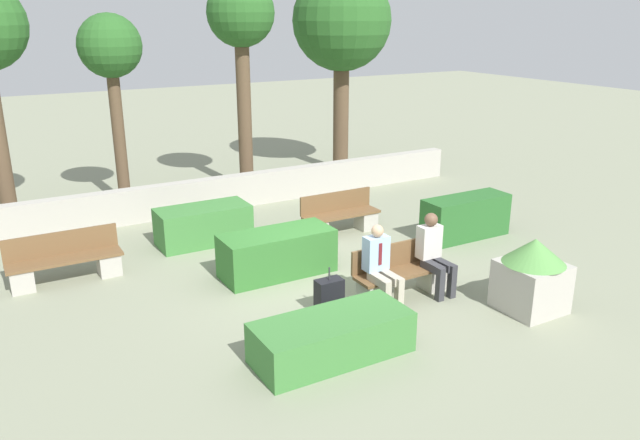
{
  "coord_description": "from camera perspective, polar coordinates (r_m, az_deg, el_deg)",
  "views": [
    {
      "loc": [
        -4.88,
        -8.48,
        4.34
      ],
      "look_at": [
        0.25,
        0.5,
        0.9
      ],
      "focal_mm": 35.0,
      "sensor_mm": 36.0,
      "label": 1
    }
  ],
  "objects": [
    {
      "name": "ground_plane",
      "position": [
        10.7,
        0.17,
        -5.52
      ],
      "size": [
        60.0,
        60.0,
        0.0
      ],
      "primitive_type": "plane",
      "color": "gray"
    },
    {
      "name": "perimeter_wall",
      "position": [
        14.61,
        -9.1,
        2.44
      ],
      "size": [
        12.88,
        0.3,
        0.76
      ],
      "color": "#ADA89E",
      "rests_on": "ground_plane"
    },
    {
      "name": "bench_front",
      "position": [
        10.14,
        7.48,
        -5.18
      ],
      "size": [
        1.66,
        0.48,
        0.83
      ],
      "color": "brown",
      "rests_on": "ground_plane"
    },
    {
      "name": "bench_left_side",
      "position": [
        12.87,
        1.9,
        0.14
      ],
      "size": [
        1.66,
        0.49,
        0.83
      ],
      "rotation": [
        0.0,
        0.0,
        0.2
      ],
      "color": "brown",
      "rests_on": "ground_plane"
    },
    {
      "name": "bench_right_side",
      "position": [
        11.4,
        -22.26,
        -3.71
      ],
      "size": [
        1.85,
        0.49,
        0.83
      ],
      "rotation": [
        0.0,
        0.0,
        0.0
      ],
      "color": "brown",
      "rests_on": "ground_plane"
    },
    {
      "name": "person_seated_man",
      "position": [
        9.6,
        5.55,
        -3.96
      ],
      "size": [
        0.38,
        0.64,
        1.29
      ],
      "color": "#B2A893",
      "rests_on": "ground_plane"
    },
    {
      "name": "person_seated_woman",
      "position": [
        10.19,
        10.34,
        -2.71
      ],
      "size": [
        0.38,
        0.64,
        1.31
      ],
      "color": "#333338",
      "rests_on": "ground_plane"
    },
    {
      "name": "hedge_block_near_left",
      "position": [
        12.92,
        13.15,
        0.26
      ],
      "size": [
        1.85,
        0.64,
        0.85
      ],
      "color": "#286028",
      "rests_on": "ground_plane"
    },
    {
      "name": "hedge_block_near_right",
      "position": [
        10.84,
        -3.93,
        -3.04
      ],
      "size": [
        1.96,
        0.83,
        0.77
      ],
      "color": "#33702D",
      "rests_on": "ground_plane"
    },
    {
      "name": "hedge_block_mid_left",
      "position": [
        8.35,
        1.1,
        -10.68
      ],
      "size": [
        2.11,
        0.89,
        0.56
      ],
      "color": "#3D7A38",
      "rests_on": "ground_plane"
    },
    {
      "name": "hedge_block_mid_right",
      "position": [
        12.51,
        -10.6,
        -0.44
      ],
      "size": [
        1.8,
        0.84,
        0.73
      ],
      "color": "#3D7A38",
      "rests_on": "ground_plane"
    },
    {
      "name": "planter_corner_left",
      "position": [
        9.99,
        18.83,
        -4.64
      ],
      "size": [
        0.95,
        0.95,
        1.15
      ],
      "color": "#ADA89E",
      "rests_on": "ground_plane"
    },
    {
      "name": "suitcase",
      "position": [
        9.48,
        0.84,
        -6.99
      ],
      "size": [
        0.41,
        0.24,
        0.75
      ],
      "color": "black",
      "rests_on": "ground_plane"
    },
    {
      "name": "tree_center_left",
      "position": [
        15.02,
        -18.62,
        14.23
      ],
      "size": [
        1.41,
        1.41,
        4.36
      ],
      "color": "brown",
      "rests_on": "ground_plane"
    },
    {
      "name": "tree_center_right",
      "position": [
        15.62,
        -7.24,
        17.42
      ],
      "size": [
        1.62,
        1.62,
        5.16
      ],
      "color": "brown",
      "rests_on": "ground_plane"
    },
    {
      "name": "tree_rightmost",
      "position": [
        17.65,
        2.01,
        17.51
      ],
      "size": [
        2.69,
        2.69,
        5.49
      ],
      "color": "brown",
      "rests_on": "ground_plane"
    }
  ]
}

